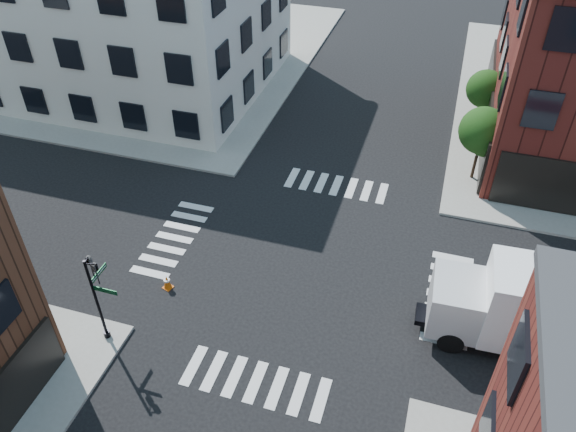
% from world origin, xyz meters
% --- Properties ---
extents(ground, '(120.00, 120.00, 0.00)m').
position_xyz_m(ground, '(0.00, 0.00, 0.00)').
color(ground, black).
rests_on(ground, ground).
extents(sidewalk_nw, '(30.00, 30.00, 0.15)m').
position_xyz_m(sidewalk_nw, '(-21.00, 21.00, 0.07)').
color(sidewalk_nw, gray).
rests_on(sidewalk_nw, ground).
extents(building_nw, '(22.00, 16.00, 11.00)m').
position_xyz_m(building_nw, '(-19.00, 16.00, 5.50)').
color(building_nw, silver).
rests_on(building_nw, ground).
extents(tree_near, '(2.69, 2.69, 4.49)m').
position_xyz_m(tree_near, '(7.56, 9.98, 3.16)').
color(tree_near, black).
rests_on(tree_near, ground).
extents(tree_far, '(2.43, 2.43, 4.07)m').
position_xyz_m(tree_far, '(7.56, 15.98, 2.87)').
color(tree_far, black).
rests_on(tree_far, ground).
extents(signal_pole, '(1.29, 1.24, 4.60)m').
position_xyz_m(signal_pole, '(-6.72, -6.68, 2.86)').
color(signal_pole, black).
rests_on(signal_pole, ground).
extents(box_truck, '(8.98, 3.06, 4.01)m').
position_xyz_m(box_truck, '(10.60, -1.78, 2.09)').
color(box_truck, white).
rests_on(box_truck, ground).
extents(traffic_cone, '(0.52, 0.52, 0.76)m').
position_xyz_m(traffic_cone, '(-5.70, -3.33, 0.37)').
color(traffic_cone, '#D55509').
rests_on(traffic_cone, ground).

